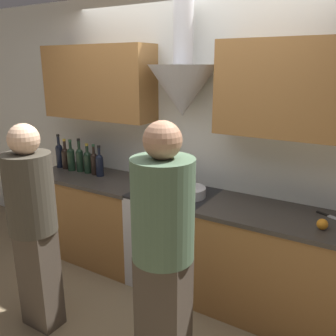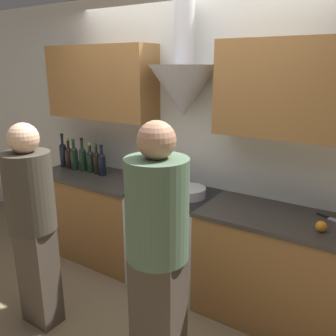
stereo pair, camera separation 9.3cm
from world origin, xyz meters
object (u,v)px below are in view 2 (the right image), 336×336
person_foreground_left (33,219)px  stove_range (174,237)px  wine_bottle_1 (69,156)px  wine_bottle_2 (74,157)px  wine_bottle_5 (97,162)px  wine_bottle_4 (90,160)px  mixing_bowl (189,192)px  person_foreground_right (157,250)px  wine_bottle_6 (102,163)px  wine_bottle_3 (83,158)px  wine_bottle_0 (63,153)px  stock_pot (162,181)px  orange_fruit (321,226)px

person_foreground_left → stove_range: bearing=60.6°
wine_bottle_1 → wine_bottle_2: size_ratio=0.98×
wine_bottle_2 → wine_bottle_5: wine_bottle_2 is taller
stove_range → wine_bottle_4: (-1.07, 0.05, 0.57)m
person_foreground_left → wine_bottle_1: bearing=126.5°
wine_bottle_4 → wine_bottle_2: bearing=-173.2°
wine_bottle_5 → mixing_bowl: 1.13m
wine_bottle_5 → person_foreground_right: 1.79m
wine_bottle_1 → wine_bottle_6: bearing=-1.5°
wine_bottle_3 → person_foreground_left: bearing=-61.4°
mixing_bowl → person_foreground_left: (-0.74, -1.02, -0.05)m
wine_bottle_4 → mixing_bowl: wine_bottle_4 is taller
wine_bottle_0 → wine_bottle_2: size_ratio=1.10×
wine_bottle_1 → wine_bottle_3: (0.21, -0.00, 0.01)m
person_foreground_left → wine_bottle_5: bearing=109.7°
stove_range → stock_pot: (-0.16, 0.04, 0.51)m
wine_bottle_1 → person_foreground_left: (0.80, -1.08, -0.14)m
wine_bottle_0 → wine_bottle_2: wine_bottle_0 is taller
wine_bottle_2 → wine_bottle_6: size_ratio=1.06×
wine_bottle_0 → wine_bottle_1: (0.10, -0.01, -0.02)m
stove_range → person_foreground_left: person_foreground_left is taller
stock_pot → mixing_bowl: stock_pot is taller
wine_bottle_4 → person_foreground_right: person_foreground_right is taller
mixing_bowl → orange_fruit: size_ratio=3.87×
wine_bottle_6 → mixing_bowl: (1.04, -0.05, -0.09)m
wine_bottle_6 → stock_pot: (0.73, 0.00, -0.05)m
wine_bottle_0 → wine_bottle_1: bearing=-3.4°
wine_bottle_2 → person_foreground_left: 1.28m
person_foreground_left → person_foreground_right: 1.08m
stock_pot → person_foreground_right: person_foreground_right is taller
mixing_bowl → orange_fruit: (1.08, -0.09, -0.00)m
wine_bottle_2 → wine_bottle_3: 0.11m
wine_bottle_4 → stock_pot: bearing=-1.0°
wine_bottle_6 → orange_fruit: size_ratio=4.17×
wine_bottle_4 → person_foreground_right: size_ratio=0.18×
stove_range → wine_bottle_0: (-1.48, 0.05, 0.58)m
stove_range → wine_bottle_5: 1.12m
wine_bottle_3 → mixing_bowl: bearing=-2.7°
wine_bottle_2 → orange_fruit: wine_bottle_2 is taller
wine_bottle_2 → person_foreground_left: size_ratio=0.21×
wine_bottle_1 → person_foreground_right: person_foreground_right is taller
wine_bottle_2 → wine_bottle_4: wine_bottle_2 is taller
wine_bottle_6 → mixing_bowl: size_ratio=1.08×
wine_bottle_6 → person_foreground_left: 1.12m
wine_bottle_4 → wine_bottle_6: wine_bottle_6 is taller
wine_bottle_6 → stock_pot: bearing=0.2°
wine_bottle_1 → wine_bottle_2: wine_bottle_2 is taller
wine_bottle_1 → wine_bottle_6: wine_bottle_1 is taller
wine_bottle_3 → person_foreground_left: person_foreground_left is taller
person_foreground_right → wine_bottle_6: bearing=143.8°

